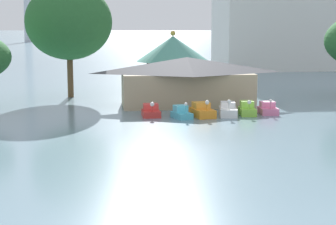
{
  "coord_description": "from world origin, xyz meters",
  "views": [
    {
      "loc": [
        -0.4,
        -19.51,
        8.41
      ],
      "look_at": [
        3.83,
        15.49,
        2.83
      ],
      "focal_mm": 58.83,
      "sensor_mm": 36.0,
      "label": 1
    }
  ],
  "objects_px": {
    "pedal_boat_pink": "(268,109)",
    "boathouse": "(187,80)",
    "pedal_boat_red": "(151,111)",
    "pedal_boat_white": "(228,110)",
    "pedal_boat_orange": "(202,111)",
    "shoreline_tree_mid": "(69,22)",
    "pedal_boat_cyan": "(181,113)",
    "background_building_block": "(307,3)",
    "green_roof_pavilion": "(173,58)",
    "pedal_boat_lime": "(247,109)"
  },
  "relations": [
    {
      "from": "boathouse",
      "to": "background_building_block",
      "type": "distance_m",
      "value": 58.31
    },
    {
      "from": "pedal_boat_red",
      "to": "green_roof_pavilion",
      "type": "distance_m",
      "value": 23.0
    },
    {
      "from": "pedal_boat_pink",
      "to": "boathouse",
      "type": "height_order",
      "value": "boathouse"
    },
    {
      "from": "pedal_boat_lime",
      "to": "green_roof_pavilion",
      "type": "distance_m",
      "value": 23.11
    },
    {
      "from": "boathouse",
      "to": "green_roof_pavilion",
      "type": "xyz_separation_m",
      "value": [
        0.54,
        15.55,
        1.4
      ]
    },
    {
      "from": "pedal_boat_cyan",
      "to": "pedal_boat_pink",
      "type": "distance_m",
      "value": 8.76
    },
    {
      "from": "pedal_boat_pink",
      "to": "pedal_boat_white",
      "type": "bearing_deg",
      "value": -77.85
    },
    {
      "from": "pedal_boat_white",
      "to": "pedal_boat_pink",
      "type": "bearing_deg",
      "value": 108.49
    },
    {
      "from": "pedal_boat_pink",
      "to": "green_roof_pavilion",
      "type": "relative_size",
      "value": 0.25
    },
    {
      "from": "boathouse",
      "to": "shoreline_tree_mid",
      "type": "xyz_separation_m",
      "value": [
        -12.62,
        8.69,
        6.14
      ]
    },
    {
      "from": "pedal_boat_orange",
      "to": "background_building_block",
      "type": "distance_m",
      "value": 64.73
    },
    {
      "from": "pedal_boat_lime",
      "to": "pedal_boat_pink",
      "type": "height_order",
      "value": "pedal_boat_lime"
    },
    {
      "from": "pedal_boat_pink",
      "to": "boathouse",
      "type": "relative_size",
      "value": 0.16
    },
    {
      "from": "pedal_boat_white",
      "to": "boathouse",
      "type": "bearing_deg",
      "value": -149.21
    },
    {
      "from": "pedal_boat_pink",
      "to": "background_building_block",
      "type": "xyz_separation_m",
      "value": [
        24.27,
        54.7,
        12.3
      ]
    },
    {
      "from": "pedal_boat_cyan",
      "to": "green_roof_pavilion",
      "type": "distance_m",
      "value": 23.89
    },
    {
      "from": "pedal_boat_red",
      "to": "boathouse",
      "type": "bearing_deg",
      "value": 145.03
    },
    {
      "from": "shoreline_tree_mid",
      "to": "background_building_block",
      "type": "bearing_deg",
      "value": 42.09
    },
    {
      "from": "pedal_boat_orange",
      "to": "shoreline_tree_mid",
      "type": "bearing_deg",
      "value": -151.6
    },
    {
      "from": "pedal_boat_red",
      "to": "pedal_boat_orange",
      "type": "height_order",
      "value": "pedal_boat_orange"
    },
    {
      "from": "pedal_boat_cyan",
      "to": "pedal_boat_pink",
      "type": "xyz_separation_m",
      "value": [
        8.63,
        1.5,
        -0.0
      ]
    },
    {
      "from": "boathouse",
      "to": "pedal_boat_orange",
      "type": "bearing_deg",
      "value": -87.51
    },
    {
      "from": "green_roof_pavilion",
      "to": "background_building_block",
      "type": "distance_m",
      "value": 45.63
    },
    {
      "from": "pedal_boat_white",
      "to": "pedal_boat_lime",
      "type": "height_order",
      "value": "pedal_boat_white"
    },
    {
      "from": "pedal_boat_red",
      "to": "pedal_boat_cyan",
      "type": "xyz_separation_m",
      "value": [
        2.68,
        -1.33,
        -0.01
      ]
    },
    {
      "from": "pedal_boat_white",
      "to": "background_building_block",
      "type": "xyz_separation_m",
      "value": [
        28.35,
        55.37,
        12.23
      ]
    },
    {
      "from": "pedal_boat_cyan",
      "to": "background_building_block",
      "type": "height_order",
      "value": "background_building_block"
    },
    {
      "from": "pedal_boat_lime",
      "to": "green_roof_pavilion",
      "type": "height_order",
      "value": "green_roof_pavilion"
    },
    {
      "from": "pedal_boat_white",
      "to": "pedal_boat_pink",
      "type": "distance_m",
      "value": 4.13
    },
    {
      "from": "pedal_boat_orange",
      "to": "background_building_block",
      "type": "relative_size",
      "value": 0.09
    },
    {
      "from": "pedal_boat_cyan",
      "to": "green_roof_pavilion",
      "type": "height_order",
      "value": "green_roof_pavilion"
    },
    {
      "from": "pedal_boat_cyan",
      "to": "boathouse",
      "type": "bearing_deg",
      "value": 151.05
    },
    {
      "from": "pedal_boat_cyan",
      "to": "pedal_boat_white",
      "type": "distance_m",
      "value": 4.63
    },
    {
      "from": "green_roof_pavilion",
      "to": "pedal_boat_cyan",
      "type": "bearing_deg",
      "value": -95.5
    },
    {
      "from": "pedal_boat_red",
      "to": "shoreline_tree_mid",
      "type": "bearing_deg",
      "value": -153.08
    },
    {
      "from": "pedal_boat_pink",
      "to": "boathouse",
      "type": "distance_m",
      "value": 9.71
    },
    {
      "from": "pedal_boat_red",
      "to": "pedal_boat_pink",
      "type": "distance_m",
      "value": 11.32
    },
    {
      "from": "pedal_boat_orange",
      "to": "background_building_block",
      "type": "height_order",
      "value": "background_building_block"
    },
    {
      "from": "pedal_boat_white",
      "to": "pedal_boat_pink",
      "type": "xyz_separation_m",
      "value": [
        4.08,
        0.67,
        -0.06
      ]
    },
    {
      "from": "pedal_boat_cyan",
      "to": "pedal_boat_pink",
      "type": "relative_size",
      "value": 1.05
    },
    {
      "from": "shoreline_tree_mid",
      "to": "pedal_boat_pink",
      "type": "bearing_deg",
      "value": -37.78
    },
    {
      "from": "pedal_boat_white",
      "to": "green_roof_pavilion",
      "type": "height_order",
      "value": "green_roof_pavilion"
    },
    {
      "from": "pedal_boat_red",
      "to": "pedal_boat_orange",
      "type": "relative_size",
      "value": 0.74
    },
    {
      "from": "pedal_boat_red",
      "to": "pedal_boat_white",
      "type": "xyz_separation_m",
      "value": [
        7.23,
        -0.51,
        0.06
      ]
    },
    {
      "from": "pedal_boat_orange",
      "to": "pedal_boat_cyan",
      "type": "bearing_deg",
      "value": -83.75
    },
    {
      "from": "pedal_boat_orange",
      "to": "pedal_boat_lime",
      "type": "relative_size",
      "value": 1.22
    },
    {
      "from": "pedal_boat_pink",
      "to": "shoreline_tree_mid",
      "type": "xyz_separation_m",
      "value": [
        -19.53,
        15.14,
        8.37
      ]
    },
    {
      "from": "pedal_boat_orange",
      "to": "pedal_boat_white",
      "type": "xyz_separation_m",
      "value": [
        2.51,
        0.21,
        -0.01
      ]
    },
    {
      "from": "pedal_boat_lime",
      "to": "shoreline_tree_mid",
      "type": "relative_size",
      "value": 0.2
    },
    {
      "from": "pedal_boat_lime",
      "to": "boathouse",
      "type": "height_order",
      "value": "boathouse"
    }
  ]
}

